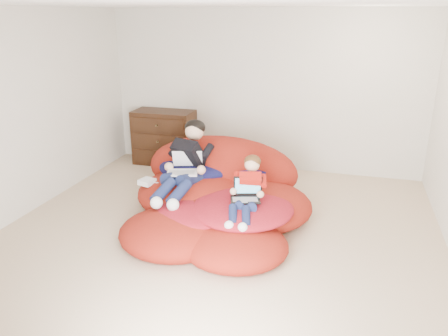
{
  "coord_description": "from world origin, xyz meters",
  "views": [
    {
      "loc": [
        1.32,
        -4.28,
        2.4
      ],
      "look_at": [
        -0.02,
        0.34,
        0.7
      ],
      "focal_mm": 35.0,
      "sensor_mm": 36.0,
      "label": 1
    }
  ],
  "objects_px": {
    "dresser": "(164,137)",
    "older_boy": "(187,159)",
    "beanbag_pile": "(218,196)",
    "younger_boy": "(248,188)",
    "laptop_black": "(246,193)",
    "laptop_white": "(185,166)"
  },
  "relations": [
    {
      "from": "beanbag_pile",
      "to": "laptop_white",
      "type": "xyz_separation_m",
      "value": [
        -0.41,
        -0.06,
        0.37
      ]
    },
    {
      "from": "laptop_white",
      "to": "laptop_black",
      "type": "xyz_separation_m",
      "value": [
        0.88,
        -0.41,
        -0.09
      ]
    },
    {
      "from": "dresser",
      "to": "younger_boy",
      "type": "xyz_separation_m",
      "value": [
        1.94,
        -2.16,
        0.14
      ]
    },
    {
      "from": "beanbag_pile",
      "to": "older_boy",
      "type": "xyz_separation_m",
      "value": [
        -0.41,
        0.02,
        0.43
      ]
    },
    {
      "from": "younger_boy",
      "to": "laptop_white",
      "type": "xyz_separation_m",
      "value": [
        -0.88,
        0.36,
        0.05
      ]
    },
    {
      "from": "dresser",
      "to": "laptop_black",
      "type": "relative_size",
      "value": 2.71
    },
    {
      "from": "dresser",
      "to": "older_boy",
      "type": "bearing_deg",
      "value": -58.41
    },
    {
      "from": "younger_boy",
      "to": "laptop_white",
      "type": "bearing_deg",
      "value": 157.7
    },
    {
      "from": "beanbag_pile",
      "to": "younger_boy",
      "type": "relative_size",
      "value": 2.81
    },
    {
      "from": "laptop_black",
      "to": "laptop_white",
      "type": "bearing_deg",
      "value": 154.78
    },
    {
      "from": "beanbag_pile",
      "to": "younger_boy",
      "type": "height_order",
      "value": "younger_boy"
    },
    {
      "from": "younger_boy",
      "to": "laptop_black",
      "type": "bearing_deg",
      "value": -90.0
    },
    {
      "from": "laptop_black",
      "to": "older_boy",
      "type": "bearing_deg",
      "value": 150.68
    },
    {
      "from": "dresser",
      "to": "older_boy",
      "type": "height_order",
      "value": "older_boy"
    },
    {
      "from": "younger_boy",
      "to": "dresser",
      "type": "bearing_deg",
      "value": 131.88
    },
    {
      "from": "dresser",
      "to": "laptop_white",
      "type": "height_order",
      "value": "dresser"
    },
    {
      "from": "laptop_white",
      "to": "laptop_black",
      "type": "height_order",
      "value": "laptop_white"
    },
    {
      "from": "older_boy",
      "to": "laptop_black",
      "type": "relative_size",
      "value": 3.37
    },
    {
      "from": "dresser",
      "to": "younger_boy",
      "type": "relative_size",
      "value": 1.14
    },
    {
      "from": "older_boy",
      "to": "laptop_white",
      "type": "bearing_deg",
      "value": -90.0
    },
    {
      "from": "laptop_black",
      "to": "younger_boy",
      "type": "bearing_deg",
      "value": 90.0
    },
    {
      "from": "younger_boy",
      "to": "older_boy",
      "type": "bearing_deg",
      "value": 153.39
    }
  ]
}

